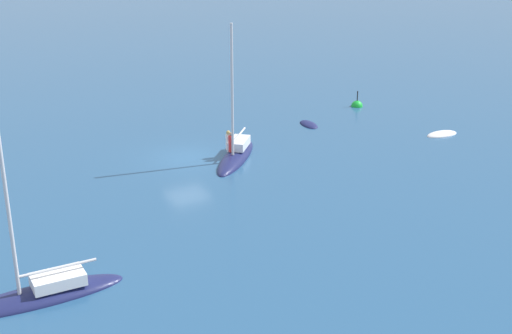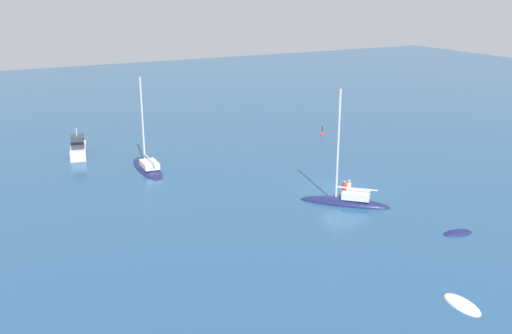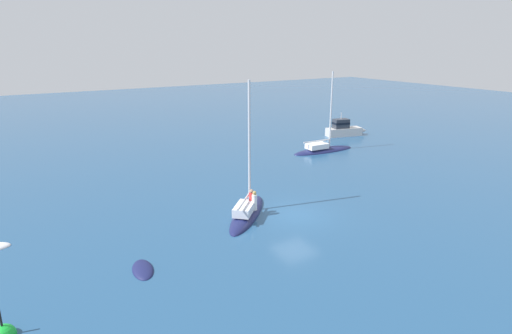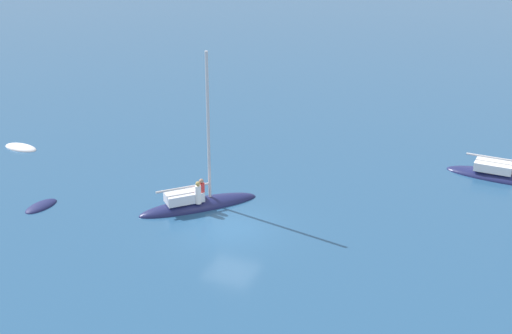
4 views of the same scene
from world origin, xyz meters
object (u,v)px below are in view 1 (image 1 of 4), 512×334
at_px(tender, 309,125).
at_px(yacht, 41,294).
at_px(skiff, 442,135).
at_px(mooring_buoy, 357,106).
at_px(sloop, 236,155).

relative_size(tender, yacht, 0.27).
xyz_separation_m(skiff, mooring_buoy, (8.24, 0.63, 0.01)).
height_order(sloop, yacht, sloop).
bearing_deg(tender, skiff, 54.50).
height_order(tender, skiff, skiff).
xyz_separation_m(tender, yacht, (-13.24, 21.92, 0.14)).
xyz_separation_m(sloop, mooring_buoy, (5.15, -13.25, -0.18)).
relative_size(sloop, yacht, 1.07).
bearing_deg(tender, yacht, -49.87).
distance_m(skiff, sloop, 14.22).
height_order(skiff, mooring_buoy, mooring_buoy).
bearing_deg(mooring_buoy, yacht, 118.82).
bearing_deg(skiff, mooring_buoy, 98.40).
height_order(skiff, yacht, yacht).
bearing_deg(yacht, mooring_buoy, -148.79).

